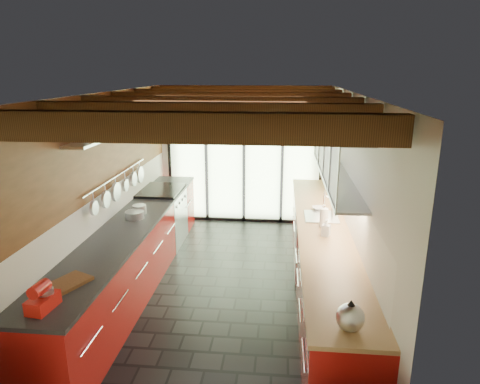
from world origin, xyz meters
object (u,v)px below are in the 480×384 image
(kettle, at_px, (350,316))
(soap_bottle, at_px, (326,228))
(stand_mixer, at_px, (43,298))
(paper_towel, at_px, (324,218))
(bowl, at_px, (319,209))

(kettle, xyz_separation_m, soap_bottle, (0.00, 1.96, -0.01))
(stand_mixer, bearing_deg, paper_towel, 41.37)
(stand_mixer, relative_size, kettle, 1.07)
(soap_bottle, xyz_separation_m, bowl, (0.00, 1.00, -0.08))
(soap_bottle, bearing_deg, bowl, 90.00)
(stand_mixer, distance_m, soap_bottle, 3.18)
(paper_towel, bearing_deg, soap_bottle, -90.00)
(kettle, relative_size, paper_towel, 0.97)
(paper_towel, bearing_deg, bowl, 90.00)
(paper_towel, distance_m, bowl, 0.68)
(bowl, bearing_deg, paper_towel, -90.00)
(stand_mixer, xyz_separation_m, paper_towel, (2.54, 2.24, 0.02))
(paper_towel, height_order, soap_bottle, paper_towel)
(stand_mixer, distance_m, kettle, 2.54)
(paper_towel, relative_size, soap_bottle, 1.35)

